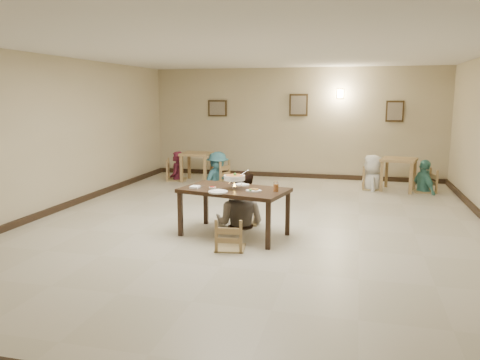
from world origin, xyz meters
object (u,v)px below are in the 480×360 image
(drink_glass, at_px, (276,187))
(bg_chair_rr, at_px, (425,171))
(bg_diner_c, at_px, (374,155))
(bg_chair_rl, at_px, (373,169))
(main_diner, at_px, (240,171))
(chair_far, at_px, (244,197))
(bg_diner_a, at_px, (176,151))
(chair_near, at_px, (230,219))
(curry_warmer, at_px, (234,178))
(bg_chair_lr, at_px, (218,162))
(bg_diner_b, at_px, (217,152))
(main_table, at_px, (234,194))
(bg_chair_ll, at_px, (176,160))
(bg_diner_d, at_px, (426,160))
(bg_table_right, at_px, (399,164))
(bg_table_left, at_px, (197,158))

(drink_glass, distance_m, bg_chair_rr, 5.39)
(bg_diner_c, bearing_deg, bg_chair_rl, 0.00)
(main_diner, bearing_deg, chair_far, -105.32)
(drink_glass, bearing_deg, bg_diner_c, 71.19)
(bg_diner_a, bearing_deg, bg_chair_rr, 76.38)
(chair_near, height_order, bg_diner_c, bg_diner_c)
(chair_near, relative_size, drink_glass, 5.85)
(chair_far, relative_size, curry_warmer, 2.56)
(bg_chair_lr, bearing_deg, bg_diner_b, 170.72)
(chair_far, distance_m, bg_chair_rr, 5.12)
(drink_glass, xyz_separation_m, bg_diner_b, (-2.38, 4.74, -0.06))
(main_table, height_order, chair_near, chair_near)
(main_diner, height_order, bg_diner_b, main_diner)
(bg_chair_rl, relative_size, bg_diner_c, 0.59)
(main_diner, relative_size, bg_chair_ll, 1.77)
(chair_far, height_order, bg_diner_a, bg_diner_a)
(main_table, bearing_deg, bg_diner_d, 64.88)
(chair_far, height_order, curry_warmer, curry_warmer)
(bg_chair_ll, xyz_separation_m, bg_chair_lr, (1.13, 0.08, -0.01))
(bg_chair_lr, bearing_deg, bg_table_right, 105.97)
(chair_far, bearing_deg, bg_diner_b, 100.79)
(bg_diner_b, bearing_deg, main_diner, -137.30)
(bg_diner_d, bearing_deg, drink_glass, 125.20)
(drink_glass, relative_size, bg_chair_ll, 0.14)
(main_diner, xyz_separation_m, bg_chair_rr, (3.52, 3.88, -0.45))
(main_diner, xyz_separation_m, bg_chair_ll, (-2.75, 3.92, -0.42))
(bg_diner_b, bearing_deg, drink_glass, -132.65)
(bg_chair_rr, bearing_deg, chair_far, -56.80)
(drink_glass, height_order, bg_chair_ll, bg_chair_ll)
(bg_table_left, relative_size, bg_diner_d, 0.51)
(bg_chair_lr, relative_size, bg_diner_d, 0.70)
(chair_far, xyz_separation_m, chair_near, (0.14, -1.44, -0.03))
(bg_table_left, relative_size, bg_chair_rr, 0.77)
(bg_table_left, relative_size, bg_diner_a, 0.50)
(bg_table_left, bearing_deg, curry_warmer, -63.91)
(main_table, distance_m, bg_chair_lr, 4.94)
(bg_chair_rr, distance_m, bg_diner_d, 0.26)
(bg_chair_ll, relative_size, bg_chair_lr, 1.02)
(bg_diner_b, bearing_deg, bg_chair_lr, 174.14)
(bg_chair_lr, height_order, bg_diner_c, bg_diner_c)
(main_table, xyz_separation_m, bg_diner_b, (-1.68, 4.64, 0.10))
(curry_warmer, relative_size, bg_chair_rl, 0.38)
(main_diner, distance_m, bg_diner_c, 4.56)
(bg_diner_a, bearing_deg, chair_far, 23.09)
(main_table, xyz_separation_m, curry_warmer, (0.01, -0.01, 0.26))
(main_diner, height_order, bg_chair_ll, main_diner)
(bg_table_right, height_order, bg_diner_c, bg_diner_c)
(bg_chair_rr, bearing_deg, bg_chair_rl, -105.83)
(bg_chair_ll, distance_m, bg_chair_rl, 5.09)
(bg_chair_lr, distance_m, bg_chair_rr, 5.14)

